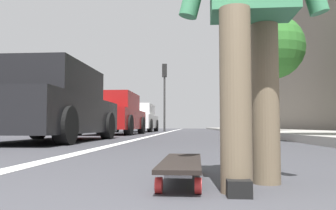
# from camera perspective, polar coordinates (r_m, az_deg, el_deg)

# --- Properties ---
(ground_plane) EXTENTS (80.00, 80.00, 0.00)m
(ground_plane) POSITION_cam_1_polar(r_m,az_deg,el_deg) (10.57, 4.01, -5.20)
(ground_plane) COLOR #38383D
(lane_stripe_white) EXTENTS (52.00, 0.16, 0.01)m
(lane_stripe_white) POSITION_cam_1_polar(r_m,az_deg,el_deg) (20.61, 0.54, -4.44)
(lane_stripe_white) COLOR silver
(lane_stripe_white) RESTS_ON ground
(sidewalk_curb) EXTENTS (52.00, 3.20, 0.14)m
(sidewalk_curb) POSITION_cam_1_polar(r_m,az_deg,el_deg) (18.90, 14.72, -4.18)
(sidewalk_curb) COLOR #9E9B93
(sidewalk_curb) RESTS_ON ground
(building_facade) EXTENTS (40.00, 1.20, 9.88)m
(building_facade) POSITION_cam_1_polar(r_m,az_deg,el_deg) (23.93, 19.69, 7.78)
(building_facade) COLOR #6F665B
(building_facade) RESTS_ON ground
(skateboard) EXTENTS (0.84, 0.22, 0.11)m
(skateboard) POSITION_cam_1_polar(r_m,az_deg,el_deg) (1.80, 2.29, -9.89)
(skateboard) COLOR red
(skateboard) RESTS_ON ground
(parked_car_near) EXTENTS (4.16, 1.92, 1.47)m
(parked_car_near) POSITION_cam_1_polar(r_m,az_deg,el_deg) (7.03, -19.42, -0.10)
(parked_car_near) COLOR black
(parked_car_near) RESTS_ON ground
(parked_car_mid) EXTENTS (4.13, 1.99, 1.50)m
(parked_car_mid) POSITION_cam_1_polar(r_m,az_deg,el_deg) (12.54, -9.32, -1.60)
(parked_car_mid) COLOR maroon
(parked_car_mid) RESTS_ON ground
(parked_car_far) EXTENTS (4.43, 2.00, 1.50)m
(parked_car_far) POSITION_cam_1_polar(r_m,az_deg,el_deg) (18.70, -5.18, -2.28)
(parked_car_far) COLOR silver
(parked_car_far) RESTS_ON ground
(traffic_light) EXTENTS (0.33, 0.28, 4.11)m
(traffic_light) POSITION_cam_1_polar(r_m,az_deg,el_deg) (20.70, -0.59, 3.46)
(traffic_light) COLOR #2D2D2D
(traffic_light) RESTS_ON ground
(street_tree_mid) EXTENTS (2.45, 2.45, 4.56)m
(street_tree_mid) POSITION_cam_1_polar(r_m,az_deg,el_deg) (13.84, 17.10, 9.11)
(street_tree_mid) COLOR brown
(street_tree_mid) RESTS_ON ground
(pedestrian_distant) EXTENTS (0.47, 0.74, 1.69)m
(pedestrian_distant) POSITION_cam_1_polar(r_m,az_deg,el_deg) (14.05, 15.96, -0.73)
(pedestrian_distant) COLOR brown
(pedestrian_distant) RESTS_ON ground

